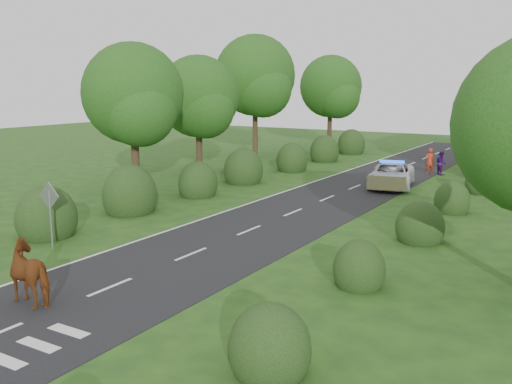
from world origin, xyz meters
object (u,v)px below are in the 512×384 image
Objects in this scene: cow at (35,277)px; police_van at (391,175)px; pedestrian_red at (430,161)px; road_sign at (50,205)px; pedestrian_purple at (441,163)px.

cow is 23.35m from police_van.
pedestrian_red is (3.42, 29.53, 0.15)m from cow.
road_sign is at bearing 34.89° from pedestrian_red.
police_van is at bearing 45.43° from pedestrian_red.
pedestrian_red is at bearing 42.97° from pedestrian_purple.
pedestrian_red is at bearing 173.41° from cow.
road_sign is 26.93m from pedestrian_purple.
road_sign is at bearing -134.06° from cow.
cow is (4.02, -3.89, -0.91)m from road_sign.
pedestrian_red reaches higher than cow.
road_sign is 5.67m from cow.
police_van is at bearing 121.34° from pedestrian_purple.
cow is 1.28× the size of pedestrian_purple.
pedestrian_purple reaches higher than cow.
road_sign is 20.48m from police_van.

